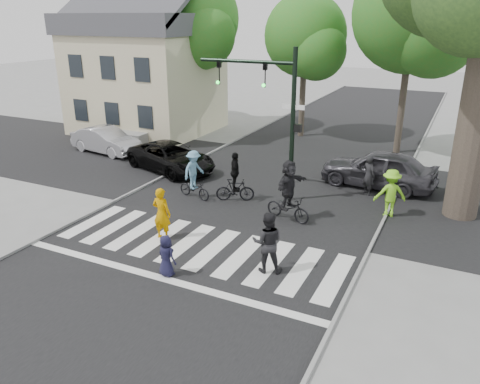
% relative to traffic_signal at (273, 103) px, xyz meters
% --- Properties ---
extents(ground, '(120.00, 120.00, 0.00)m').
position_rel_traffic_signal_xyz_m(ground, '(-0.35, -6.20, -3.90)').
color(ground, gray).
rests_on(ground, ground).
extents(road_stem, '(10.00, 70.00, 0.01)m').
position_rel_traffic_signal_xyz_m(road_stem, '(-0.35, -1.20, -3.90)').
color(road_stem, black).
rests_on(road_stem, ground).
extents(road_cross, '(70.00, 10.00, 0.01)m').
position_rel_traffic_signal_xyz_m(road_cross, '(-0.35, 1.80, -3.89)').
color(road_cross, black).
rests_on(road_cross, ground).
extents(curb_left, '(0.10, 70.00, 0.10)m').
position_rel_traffic_signal_xyz_m(curb_left, '(-5.40, -1.20, -3.85)').
color(curb_left, gray).
rests_on(curb_left, ground).
extents(curb_right, '(0.10, 70.00, 0.10)m').
position_rel_traffic_signal_xyz_m(curb_right, '(4.70, -1.20, -3.85)').
color(curb_right, gray).
rests_on(curb_right, ground).
extents(crosswalk, '(10.00, 3.85, 0.01)m').
position_rel_traffic_signal_xyz_m(crosswalk, '(-0.35, -5.54, -3.89)').
color(crosswalk, silver).
rests_on(crosswalk, ground).
extents(traffic_signal, '(4.45, 0.29, 6.00)m').
position_rel_traffic_signal_xyz_m(traffic_signal, '(0.00, 0.00, 0.00)').
color(traffic_signal, black).
rests_on(traffic_signal, ground).
extents(bg_tree_0, '(5.46, 5.20, 8.97)m').
position_rel_traffic_signal_xyz_m(bg_tree_0, '(-14.09, 9.80, 2.24)').
color(bg_tree_0, brown).
rests_on(bg_tree_0, ground).
extents(bg_tree_1, '(6.09, 5.80, 9.80)m').
position_rel_traffic_signal_xyz_m(bg_tree_1, '(-9.06, 9.28, 2.75)').
color(bg_tree_1, brown).
rests_on(bg_tree_1, ground).
extents(bg_tree_2, '(5.04, 4.80, 8.40)m').
position_rel_traffic_signal_xyz_m(bg_tree_2, '(-2.11, 10.42, 1.88)').
color(bg_tree_2, brown).
rests_on(bg_tree_2, ground).
extents(bg_tree_3, '(6.30, 6.00, 10.20)m').
position_rel_traffic_signal_xyz_m(bg_tree_3, '(3.95, 9.07, 3.04)').
color(bg_tree_3, brown).
rests_on(bg_tree_3, ground).
extents(house, '(8.40, 8.10, 8.82)m').
position_rel_traffic_signal_xyz_m(house, '(-11.85, 7.78, -0.10)').
color(house, beige).
rests_on(house, ground).
extents(pedestrian_woman, '(0.67, 0.45, 1.80)m').
position_rel_traffic_signal_xyz_m(pedestrian_woman, '(-1.76, -5.21, -3.00)').
color(pedestrian_woman, '#C28300').
rests_on(pedestrian_woman, ground).
extents(pedestrian_child, '(0.68, 0.52, 1.25)m').
position_rel_traffic_signal_xyz_m(pedestrian_child, '(-0.26, -7.16, -3.27)').
color(pedestrian_child, '#181732').
rests_on(pedestrian_child, ground).
extents(pedestrian_adult, '(1.09, 0.97, 1.86)m').
position_rel_traffic_signal_xyz_m(pedestrian_adult, '(2.23, -5.67, -2.97)').
color(pedestrian_adult, black).
rests_on(pedestrian_adult, ground).
extents(cyclist_left, '(1.67, 1.14, 2.02)m').
position_rel_traffic_signal_xyz_m(cyclist_left, '(-2.74, -1.54, -3.03)').
color(cyclist_left, black).
rests_on(cyclist_left, ground).
extents(cyclist_mid, '(1.59, 1.05, 2.02)m').
position_rel_traffic_signal_xyz_m(cyclist_mid, '(-1.11, -1.07, -3.07)').
color(cyclist_mid, black).
rests_on(cyclist_mid, ground).
extents(cyclist_right, '(1.89, 1.75, 2.27)m').
position_rel_traffic_signal_xyz_m(cyclist_right, '(1.48, -1.92, -2.89)').
color(cyclist_right, black).
rests_on(cyclist_right, ground).
extents(car_suv, '(5.31, 3.66, 1.35)m').
position_rel_traffic_signal_xyz_m(car_suv, '(-5.67, 1.13, -3.23)').
color(car_suv, black).
rests_on(car_suv, ground).
extents(car_silver, '(4.41, 2.06, 1.40)m').
position_rel_traffic_signal_xyz_m(car_silver, '(-10.65, 2.22, -3.20)').
color(car_silver, silver).
rests_on(car_silver, ground).
extents(car_grey, '(5.03, 2.38, 1.66)m').
position_rel_traffic_signal_xyz_m(car_grey, '(3.75, 3.14, -3.07)').
color(car_grey, '#36343A').
rests_on(car_grey, ground).
extents(bystander_hivis, '(1.35, 1.11, 1.83)m').
position_rel_traffic_signal_xyz_m(bystander_hivis, '(4.74, 0.05, -2.99)').
color(bystander_hivis, '#7FD821').
rests_on(bystander_hivis, ground).
extents(bystander_dark, '(0.74, 0.68, 1.70)m').
position_rel_traffic_signal_xyz_m(bystander_dark, '(3.56, 1.99, -3.05)').
color(bystander_dark, black).
rests_on(bystander_dark, ground).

